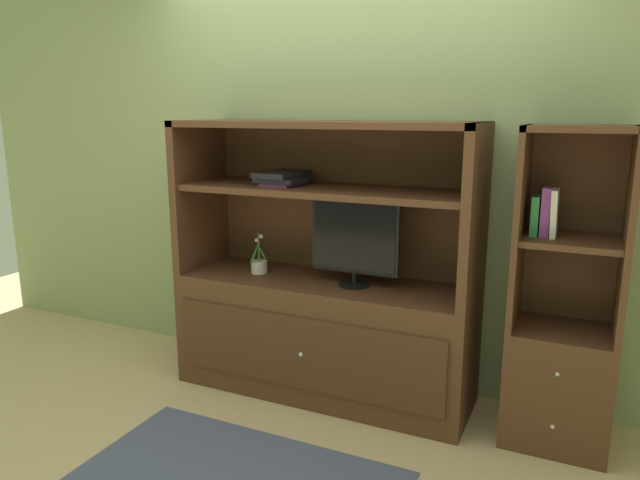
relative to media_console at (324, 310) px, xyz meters
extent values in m
plane|color=tan|center=(0.00, -0.41, -0.51)|extent=(8.00, 8.00, 0.00)
cube|color=#8C9E6B|center=(0.00, 0.34, 0.89)|extent=(6.00, 0.10, 2.80)
cube|color=#4C2D1C|center=(0.00, -0.01, -0.16)|extent=(1.74, 0.55, 0.69)
cube|color=#462A19|center=(0.00, -0.29, -0.16)|extent=(1.60, 0.02, 0.41)
sphere|color=silver|center=(0.00, -0.30, -0.16)|extent=(0.02, 0.02, 0.02)
cube|color=#4C2D1C|center=(-0.84, -0.01, 0.64)|extent=(0.05, 0.55, 0.91)
cube|color=#4C2D1C|center=(0.84, -0.01, 0.64)|extent=(0.05, 0.55, 0.91)
cube|color=#4C2D1C|center=(0.00, 0.26, 0.64)|extent=(1.74, 0.02, 0.91)
cube|color=#4C2D1C|center=(0.00, -0.01, 1.07)|extent=(1.74, 0.55, 0.04)
cube|color=#4C2D1C|center=(0.00, -0.01, 0.71)|extent=(1.64, 0.50, 0.04)
cylinder|color=black|center=(0.20, -0.03, 0.19)|extent=(0.18, 0.18, 0.01)
cylinder|color=black|center=(0.20, -0.03, 0.22)|extent=(0.03, 0.03, 0.06)
cube|color=black|center=(0.20, -0.03, 0.47)|extent=(0.51, 0.02, 0.42)
cube|color=black|center=(0.20, -0.04, 0.47)|extent=(0.48, 0.00, 0.38)
cylinder|color=beige|center=(-0.42, -0.02, 0.22)|extent=(0.10, 0.10, 0.07)
cylinder|color=#3D6B33|center=(-0.42, -0.02, 0.34)|extent=(0.01, 0.01, 0.17)
cube|color=#2D7A38|center=(-0.40, -0.02, 0.31)|extent=(0.01, 0.07, 0.08)
cube|color=#2D7A38|center=(-0.45, -0.03, 0.31)|extent=(0.02, 0.13, 0.11)
sphere|color=#DB9EC6|center=(-0.43, -0.03, 0.38)|extent=(0.02, 0.02, 0.02)
sphere|color=#DB9EC6|center=(-0.41, -0.02, 0.41)|extent=(0.03, 0.03, 0.03)
cube|color=purple|center=(-0.26, 0.00, 0.73)|extent=(0.19, 0.29, 0.02)
cube|color=black|center=(-0.25, 0.00, 0.76)|extent=(0.25, 0.31, 0.02)
cube|color=black|center=(-0.27, 0.00, 0.78)|extent=(0.23, 0.34, 0.03)
cube|color=#4C2D1C|center=(1.30, -0.01, -0.21)|extent=(0.50, 0.42, 0.60)
sphere|color=silver|center=(1.30, -0.22, -0.06)|extent=(0.02, 0.02, 0.02)
sphere|color=silver|center=(1.30, -0.22, -0.33)|extent=(0.02, 0.02, 0.02)
cube|color=#4C2D1C|center=(1.06, -0.01, 0.59)|extent=(0.03, 0.42, 0.99)
cube|color=#4C2D1C|center=(1.53, -0.01, 0.59)|extent=(0.03, 0.42, 0.99)
cube|color=#4C2D1C|center=(1.30, 0.20, 0.59)|extent=(0.50, 0.02, 0.99)
cube|color=#4C2D1C|center=(1.30, -0.01, 0.54)|extent=(0.44, 0.38, 0.03)
cube|color=#4C2D1C|center=(1.30, -0.01, 1.06)|extent=(0.50, 0.42, 0.03)
cube|color=#338C4C|center=(1.13, -0.01, 0.65)|extent=(0.04, 0.13, 0.19)
cube|color=purple|center=(1.17, -0.01, 0.67)|extent=(0.04, 0.12, 0.24)
cube|color=silver|center=(1.21, -0.01, 0.67)|extent=(0.03, 0.15, 0.23)
camera|label=1|loc=(1.35, -2.96, 1.14)|focal=32.66mm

